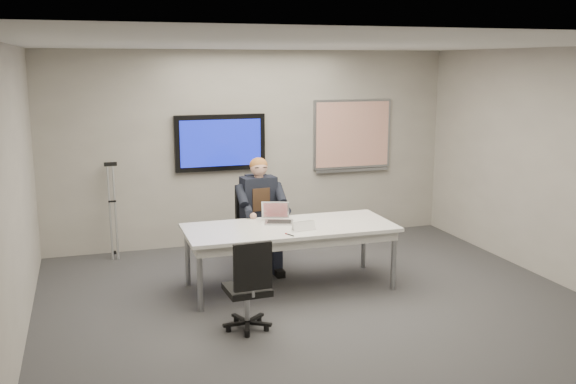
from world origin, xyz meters
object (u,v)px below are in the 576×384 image
object	(u,v)px
laptop	(277,217)
conference_table	(290,233)
office_chair_near	(248,302)
office_chair_far	(257,239)
seated_person	(263,225)

from	to	relation	value
laptop	conference_table	bearing A→B (deg)	-51.29
conference_table	office_chair_near	xyz separation A→B (m)	(-0.77, -1.06, -0.37)
office_chair_far	office_chair_near	world-z (taller)	office_chair_far
office_chair_near	seated_person	world-z (taller)	seated_person
office_chair_far	seated_person	distance (m)	0.36
office_chair_far	laptop	world-z (taller)	office_chair_far
laptop	office_chair_far	bearing A→B (deg)	113.06
office_chair_near	laptop	world-z (taller)	laptop
seated_person	laptop	distance (m)	0.59
office_chair_near	seated_person	bearing A→B (deg)	-112.82
conference_table	laptop	world-z (taller)	laptop
office_chair_far	office_chair_near	xyz separation A→B (m)	(-0.65, -2.10, -0.03)
office_chair_far	conference_table	bearing A→B (deg)	-98.68
seated_person	conference_table	bearing A→B (deg)	-86.32
office_chair_near	laptop	bearing A→B (deg)	-121.33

